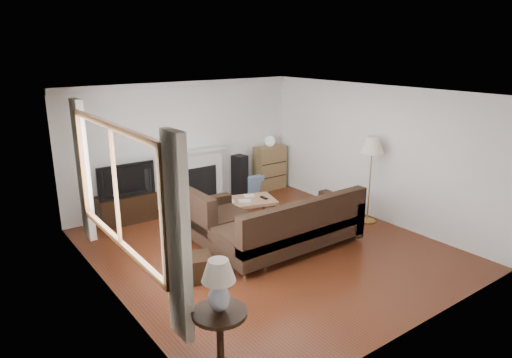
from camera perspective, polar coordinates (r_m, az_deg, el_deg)
room at (r=7.07m, az=1.44°, el=0.61°), size 5.10×5.60×2.54m
window at (r=5.69m, az=-17.17°, el=-0.90°), size 0.12×2.74×1.54m
curtain_near at (r=4.43m, az=-9.72°, el=-7.39°), size 0.10×0.35×2.10m
curtain_far at (r=7.15m, az=-20.79°, el=0.96°), size 0.10×0.35×2.10m
fireplace at (r=9.47m, az=-7.65°, el=0.32°), size 1.40×0.26×1.15m
tv_stand at (r=8.83m, az=-15.89°, el=-3.50°), size 1.05×0.47×0.52m
television at (r=8.66m, az=-16.18°, el=0.02°), size 1.06×0.14×0.61m
speaker_left at (r=8.92m, az=-13.76°, el=-1.59°), size 0.37×0.40×0.98m
speaker_right at (r=9.96m, az=-2.04°, el=0.47°), size 0.29×0.33×0.89m
bookshelf at (r=10.39m, az=1.72°, el=1.43°), size 0.72×0.34×0.99m
globe_lamp at (r=10.25m, az=1.75°, el=4.75°), size 0.24×0.24×0.24m
sectional_sofa at (r=7.31m, az=4.27°, el=-5.66°), size 2.69×1.96×0.87m
coffee_table at (r=8.37m, az=-1.78°, el=-4.16°), size 1.35×0.98×0.47m
footstool at (r=6.56m, az=-7.44°, el=-10.91°), size 0.53×0.53×0.35m
floor_lamp at (r=8.56m, az=14.05°, el=-0.16°), size 0.51×0.51×1.62m
side_table at (r=4.82m, az=-4.49°, el=-19.56°), size 0.55×0.55×0.69m
table_lamp at (r=4.49m, az=-4.67°, el=-13.22°), size 0.33×0.33×0.54m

